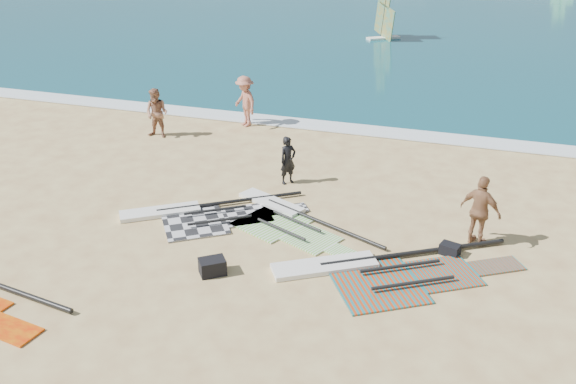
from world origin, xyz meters
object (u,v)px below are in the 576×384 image
(rig_green, at_px, (287,219))
(gear_bag_near, at_px, (212,267))
(beachgoer_left, at_px, (157,113))
(person_wetsuit, at_px, (288,160))
(rig_grey, at_px, (200,214))
(gear_bag_far, at_px, (450,249))
(beachgoer_mid, at_px, (245,101))
(rig_orange, at_px, (380,271))
(beachgoer_back, at_px, (480,211))

(rig_green, xyz_separation_m, gear_bag_near, (-0.87, -3.22, 0.15))
(beachgoer_left, bearing_deg, person_wetsuit, -22.34)
(rig_grey, bearing_deg, gear_bag_far, -34.73)
(rig_grey, bearing_deg, beachgoer_left, 92.97)
(person_wetsuit, height_order, beachgoer_left, beachgoer_left)
(rig_grey, bearing_deg, person_wetsuit, 25.47)
(person_wetsuit, bearing_deg, rig_green, -124.25)
(gear_bag_near, bearing_deg, rig_green, 74.83)
(gear_bag_far, distance_m, beachgoer_mid, 11.68)
(rig_orange, distance_m, gear_bag_far, 2.10)
(rig_green, bearing_deg, rig_grey, -143.96)
(rig_green, relative_size, beachgoer_mid, 2.42)
(gear_bag_near, relative_size, beachgoer_left, 0.33)
(gear_bag_near, bearing_deg, beachgoer_back, 29.97)
(gear_bag_far, xyz_separation_m, beachgoer_mid, (-8.64, 7.81, 0.86))
(rig_green, bearing_deg, beachgoer_mid, 143.96)
(rig_orange, xyz_separation_m, beachgoer_left, (-9.77, 7.00, 0.89))
(rig_grey, distance_m, rig_orange, 5.68)
(rig_grey, distance_m, gear_bag_near, 3.17)
(rig_green, distance_m, gear_bag_far, 4.60)
(gear_bag_far, bearing_deg, rig_grey, 179.82)
(rig_grey, bearing_deg, beachgoer_mid, 66.96)
(rig_orange, bearing_deg, beachgoer_back, 13.61)
(beachgoer_left, bearing_deg, gear_bag_far, -25.32)
(gear_bag_near, bearing_deg, beachgoer_mid, 106.92)
(rig_green, relative_size, rig_orange, 0.80)
(rig_green, relative_size, person_wetsuit, 3.13)
(rig_orange, bearing_deg, person_wetsuit, 98.77)
(rig_orange, distance_m, person_wetsuit, 5.86)
(rig_green, distance_m, person_wetsuit, 2.71)
(beachgoer_back, bearing_deg, gear_bag_far, 77.48)
(gear_bag_near, relative_size, beachgoer_back, 0.32)
(rig_grey, distance_m, gear_bag_far, 7.06)
(beachgoer_back, bearing_deg, beachgoer_left, 3.72)
(beachgoer_left, bearing_deg, beachgoer_back, -20.92)
(rig_green, bearing_deg, beachgoer_left, 167.90)
(rig_orange, xyz_separation_m, gear_bag_near, (-3.89, -1.29, 0.15))
(rig_green, bearing_deg, gear_bag_near, -80.38)
(rig_grey, height_order, beachgoer_left, beachgoer_left)
(rig_green, height_order, person_wetsuit, person_wetsuit)
(rig_orange, bearing_deg, beachgoer_mid, 95.81)
(beachgoer_left, bearing_deg, rig_orange, -34.68)
(gear_bag_near, xyz_separation_m, person_wetsuit, (0.11, 5.71, 0.58))
(gear_bag_far, relative_size, beachgoer_mid, 0.24)
(rig_grey, relative_size, gear_bag_far, 10.66)
(rig_grey, xyz_separation_m, beachgoer_back, (7.68, 0.77, 0.91))
(gear_bag_far, height_order, beachgoer_back, beachgoer_back)
(person_wetsuit, relative_size, beachgoer_back, 0.81)
(rig_orange, relative_size, gear_bag_near, 9.76)
(beachgoer_mid, bearing_deg, gear_bag_near, -34.05)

